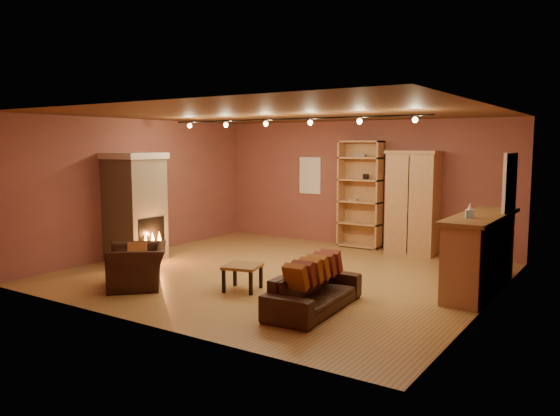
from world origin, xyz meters
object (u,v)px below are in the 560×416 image
Objects in this scene: fireplace at (135,207)px; armoire at (413,203)px; loveseat at (314,283)px; armchair at (138,259)px; bar_counter at (480,252)px; bookcase at (361,193)px; coffee_table at (243,269)px.

fireplace is 5.63m from armoire.
armchair reaches higher than loveseat.
armoire is 0.85× the size of bar_counter.
fireplace is 0.90× the size of bookcase.
armchair is (-2.98, -0.49, 0.07)m from loveseat.
fireplace is 0.98× the size of armoire.
fireplace reaches higher than coffee_table.
bookcase is at bearing 13.65° from loveseat.
loveseat is at bearing -11.30° from fireplace.
bar_counter is at bearing -39.71° from loveseat.
armoire is at bearing 130.75° from bar_counter.
coffee_table is at bearing -146.69° from bar_counter.
bar_counter is (3.13, -2.35, -0.59)m from bookcase.
armchair is at bearing -41.24° from fireplace.
loveseat is (-1.66, -2.30, -0.24)m from bar_counter.
bookcase is at bearing 50.10° from fireplace.
bar_counter is (6.24, 1.38, -0.45)m from fireplace.
bar_counter is at bearing 33.31° from coffee_table.
bookcase is at bearing 143.12° from bar_counter.
bar_counter is at bearing 12.47° from fireplace.
bookcase reaches higher than coffee_table.
armchair is 1.71m from coffee_table.
armoire reaches higher than fireplace.
bookcase is at bearing 173.11° from armoire.
fireplace is 2.22m from armchair.
armoire is 3.26× the size of coffee_table.
armchair is (-4.64, -2.79, -0.16)m from bar_counter.
coffee_table is (3.14, -0.66, -0.71)m from fireplace.
bar_counter is 2.11× the size of armchair.
fireplace reaches higher than loveseat.
bar_counter is at bearing -49.25° from armoire.
armchair is (-2.74, -4.98, -0.63)m from armoire.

